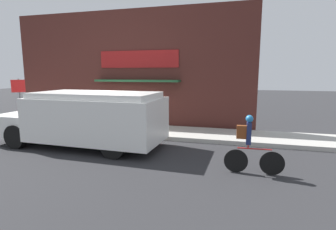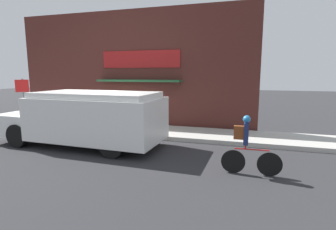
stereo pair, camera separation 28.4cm
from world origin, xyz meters
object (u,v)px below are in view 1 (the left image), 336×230
Objects in this scene: school_bus at (86,118)px; stop_sign_post at (19,94)px; cyclist at (250,146)px; trash_bin at (68,113)px.

stop_sign_post is (-4.85, 1.89, 0.63)m from school_bus.
stop_sign_post is at bearing 160.33° from school_bus.
school_bus is 3.99× the size of cyclist.
cyclist is at bearing -16.21° from stop_sign_post.
cyclist reaches higher than trash_bin.
trash_bin is at bearing 150.78° from cyclist.
stop_sign_post is at bearing 161.34° from cyclist.
trash_bin is (-3.26, 3.35, -0.44)m from school_bus.
stop_sign_post is 2.48× the size of trash_bin.
trash_bin is at bearing 42.60° from stop_sign_post.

